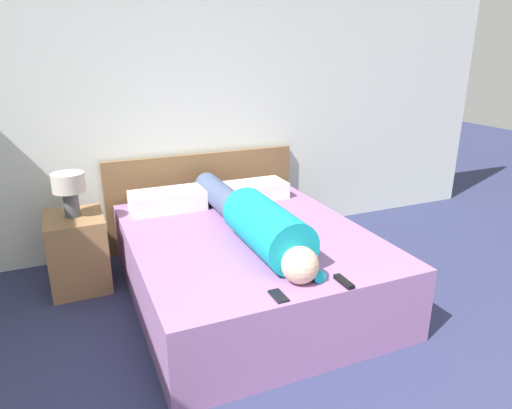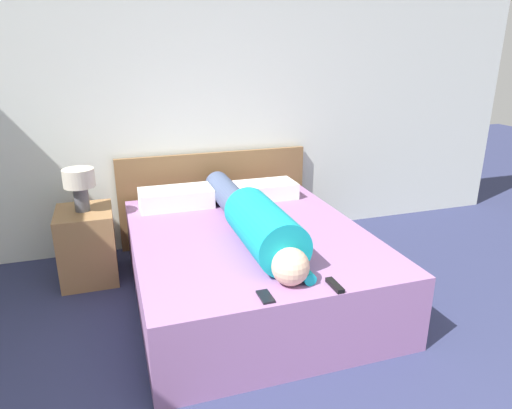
{
  "view_description": "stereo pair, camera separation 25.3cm",
  "coord_description": "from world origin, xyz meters",
  "px_view_note": "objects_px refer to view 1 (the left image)",
  "views": [
    {
      "loc": [
        -1.03,
        -0.38,
        1.7
      ],
      "look_at": [
        0.08,
        2.2,
        0.74
      ],
      "focal_mm": 32.0,
      "sensor_mm": 36.0,
      "label": 1
    },
    {
      "loc": [
        -0.79,
        -0.47,
        1.7
      ],
      "look_at": [
        0.08,
        2.2,
        0.74
      ],
      "focal_mm": 32.0,
      "sensor_mm": 36.0,
      "label": 2
    }
  ],
  "objects_px": {
    "pillow_near_headboard": "(167,200)",
    "nightstand": "(78,251)",
    "bed": "(248,264)",
    "person_lying": "(254,220)",
    "tv_remote": "(344,282)",
    "table_lamp": "(69,188)",
    "cell_phone": "(278,296)",
    "pillow_second": "(253,190)"
  },
  "relations": [
    {
      "from": "tv_remote",
      "to": "cell_phone",
      "type": "height_order",
      "value": "tv_remote"
    },
    {
      "from": "nightstand",
      "to": "cell_phone",
      "type": "xyz_separation_m",
      "value": [
        0.92,
        -1.49,
        0.21
      ]
    },
    {
      "from": "nightstand",
      "to": "pillow_second",
      "type": "relative_size",
      "value": 1.01
    },
    {
      "from": "pillow_near_headboard",
      "to": "pillow_second",
      "type": "bearing_deg",
      "value": 0.0
    },
    {
      "from": "bed",
      "to": "person_lying",
      "type": "height_order",
      "value": "person_lying"
    },
    {
      "from": "bed",
      "to": "pillow_near_headboard",
      "type": "distance_m",
      "value": 0.86
    },
    {
      "from": "nightstand",
      "to": "tv_remote",
      "type": "distance_m",
      "value": 2.0
    },
    {
      "from": "tv_remote",
      "to": "cell_phone",
      "type": "xyz_separation_m",
      "value": [
        -0.39,
        0.01,
        -0.01
      ]
    },
    {
      "from": "bed",
      "to": "cell_phone",
      "type": "bearing_deg",
      "value": -102.1
    },
    {
      "from": "tv_remote",
      "to": "nightstand",
      "type": "bearing_deg",
      "value": 130.99
    },
    {
      "from": "pillow_second",
      "to": "cell_phone",
      "type": "bearing_deg",
      "value": -108.52
    },
    {
      "from": "person_lying",
      "to": "tv_remote",
      "type": "height_order",
      "value": "person_lying"
    },
    {
      "from": "nightstand",
      "to": "person_lying",
      "type": "height_order",
      "value": "person_lying"
    },
    {
      "from": "person_lying",
      "to": "pillow_second",
      "type": "bearing_deg",
      "value": 67.08
    },
    {
      "from": "table_lamp",
      "to": "pillow_near_headboard",
      "type": "xyz_separation_m",
      "value": [
        0.7,
        0.07,
        -0.21
      ]
    },
    {
      "from": "table_lamp",
      "to": "person_lying",
      "type": "xyz_separation_m",
      "value": [
        1.09,
        -0.75,
        -0.15
      ]
    },
    {
      "from": "bed",
      "to": "tv_remote",
      "type": "relative_size",
      "value": 12.8
    },
    {
      "from": "nightstand",
      "to": "person_lying",
      "type": "relative_size",
      "value": 0.31
    },
    {
      "from": "nightstand",
      "to": "table_lamp",
      "type": "bearing_deg",
      "value": 0.0
    },
    {
      "from": "table_lamp",
      "to": "pillow_near_headboard",
      "type": "relative_size",
      "value": 0.55
    },
    {
      "from": "nightstand",
      "to": "pillow_near_headboard",
      "type": "height_order",
      "value": "pillow_near_headboard"
    },
    {
      "from": "nightstand",
      "to": "person_lying",
      "type": "distance_m",
      "value": 1.37
    },
    {
      "from": "pillow_near_headboard",
      "to": "nightstand",
      "type": "bearing_deg",
      "value": -174.0
    },
    {
      "from": "pillow_second",
      "to": "tv_remote",
      "type": "height_order",
      "value": "pillow_second"
    },
    {
      "from": "table_lamp",
      "to": "person_lying",
      "type": "height_order",
      "value": "table_lamp"
    },
    {
      "from": "bed",
      "to": "person_lying",
      "type": "relative_size",
      "value": 1.08
    },
    {
      "from": "pillow_near_headboard",
      "to": "pillow_second",
      "type": "distance_m",
      "value": 0.74
    },
    {
      "from": "pillow_second",
      "to": "cell_phone",
      "type": "height_order",
      "value": "pillow_second"
    },
    {
      "from": "table_lamp",
      "to": "tv_remote",
      "type": "distance_m",
      "value": 2.01
    },
    {
      "from": "nightstand",
      "to": "tv_remote",
      "type": "xyz_separation_m",
      "value": [
        1.31,
        -1.5,
        0.22
      ]
    },
    {
      "from": "pillow_near_headboard",
      "to": "tv_remote",
      "type": "bearing_deg",
      "value": -69.05
    },
    {
      "from": "person_lying",
      "to": "tv_remote",
      "type": "xyz_separation_m",
      "value": [
        0.21,
        -0.76,
        -0.13
      ]
    },
    {
      "from": "pillow_second",
      "to": "nightstand",
      "type": "bearing_deg",
      "value": -177.07
    },
    {
      "from": "nightstand",
      "to": "table_lamp",
      "type": "relative_size",
      "value": 1.74
    },
    {
      "from": "tv_remote",
      "to": "table_lamp",
      "type": "bearing_deg",
      "value": 130.99
    },
    {
      "from": "bed",
      "to": "nightstand",
      "type": "height_order",
      "value": "nightstand"
    },
    {
      "from": "table_lamp",
      "to": "tv_remote",
      "type": "xyz_separation_m",
      "value": [
        1.31,
        -1.5,
        -0.27
      ]
    },
    {
      "from": "pillow_near_headboard",
      "to": "table_lamp",
      "type": "bearing_deg",
      "value": -174.0
    },
    {
      "from": "tv_remote",
      "to": "pillow_second",
      "type": "bearing_deg",
      "value": 85.11
    },
    {
      "from": "person_lying",
      "to": "cell_phone",
      "type": "xyz_separation_m",
      "value": [
        -0.18,
        -0.74,
        -0.13
      ]
    },
    {
      "from": "pillow_second",
      "to": "tv_remote",
      "type": "distance_m",
      "value": 1.58
    },
    {
      "from": "nightstand",
      "to": "person_lying",
      "type": "bearing_deg",
      "value": -34.34
    }
  ]
}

